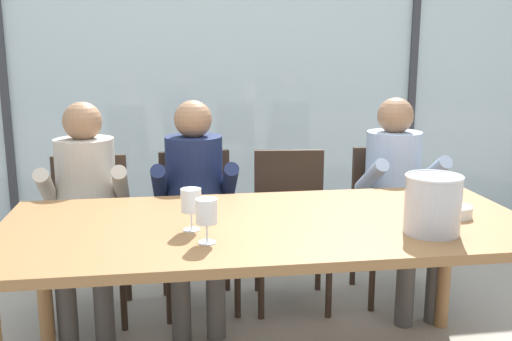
{
  "coord_description": "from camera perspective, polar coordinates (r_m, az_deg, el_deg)",
  "views": [
    {
      "loc": [
        -0.4,
        -2.34,
        1.5
      ],
      "look_at": [
        0.0,
        0.35,
        0.92
      ],
      "focal_mm": 40.63,
      "sensor_mm": 36.0,
      "label": 1
    }
  ],
  "objects": [
    {
      "name": "ice_bucket_primary",
      "position": [
        2.41,
        17.01,
        -3.12
      ],
      "size": [
        0.23,
        0.23,
        0.24
      ],
      "color": "#B7B7BC",
      "rests_on": "dining_table"
    },
    {
      "name": "chair_near_curtain",
      "position": [
        3.41,
        -16.05,
        -4.99
      ],
      "size": [
        0.44,
        0.44,
        0.89
      ],
      "rotation": [
        0.0,
        0.0,
        0.0
      ],
      "color": "#332319",
      "rests_on": "ground"
    },
    {
      "name": "window_mullion_right",
      "position": [
        5.24,
        15.17,
        9.52
      ],
      "size": [
        0.06,
        0.06,
        2.6
      ],
      "primitive_type": "cube",
      "color": "#38383D",
      "rests_on": "ground"
    },
    {
      "name": "person_beige_jumper",
      "position": [
        3.25,
        -16.42,
        -2.68
      ],
      "size": [
        0.47,
        0.62,
        1.21
      ],
      "rotation": [
        0.0,
        0.0,
        0.04
      ],
      "color": "#B7AD9E",
      "rests_on": "ground"
    },
    {
      "name": "person_pale_blue_shirt",
      "position": [
        3.47,
        13.8,
        -1.62
      ],
      "size": [
        0.48,
        0.63,
        1.21
      ],
      "rotation": [
        0.0,
        0.0,
        0.08
      ],
      "color": "#9EB2D1",
      "rests_on": "ground"
    },
    {
      "name": "wine_glass_near_bucket",
      "position": [
        2.2,
        -4.89,
        -4.22
      ],
      "size": [
        0.08,
        0.08,
        0.17
      ],
      "color": "silver",
      "rests_on": "dining_table"
    },
    {
      "name": "chair_right_of_center",
      "position": [
        3.65,
        13.02,
        -3.72
      ],
      "size": [
        0.45,
        0.45,
        0.89
      ],
      "rotation": [
        0.0,
        0.0,
        -0.02
      ],
      "color": "#332319",
      "rests_on": "ground"
    },
    {
      "name": "hillside_vineyard",
      "position": [
        8.73,
        -5.81,
        6.87
      ],
      "size": [
        13.47,
        2.4,
        1.42
      ],
      "primitive_type": "cube",
      "color": "#386633",
      "rests_on": "ground"
    },
    {
      "name": "chair_center",
      "position": [
        3.45,
        3.4,
        -4.32
      ],
      "size": [
        0.48,
        0.48,
        0.89
      ],
      "rotation": [
        0.0,
        0.0,
        -0.1
      ],
      "color": "#332319",
      "rests_on": "ground"
    },
    {
      "name": "ground",
      "position": [
        3.69,
        -1.51,
        -11.9
      ],
      "size": [
        14.0,
        14.0,
        0.0
      ],
      "primitive_type": "plane",
      "color": "#9E9384"
    },
    {
      "name": "chair_left_of_center",
      "position": [
        3.43,
        -5.82,
        -4.47
      ],
      "size": [
        0.46,
        0.46,
        0.89
      ],
      "rotation": [
        0.0,
        0.0,
        0.06
      ],
      "color": "#332319",
      "rests_on": "ground"
    },
    {
      "name": "dining_table",
      "position": [
        2.51,
        1.18,
        -6.62
      ],
      "size": [
        2.27,
        1.01,
        0.77
      ],
      "color": "olive",
      "rests_on": "ground"
    },
    {
      "name": "person_navy_polo",
      "position": [
        3.22,
        -6.03,
        -2.39
      ],
      "size": [
        0.47,
        0.61,
        1.21
      ],
      "rotation": [
        0.0,
        0.0,
        -0.02
      ],
      "color": "#192347",
      "rests_on": "ground"
    },
    {
      "name": "window_mullion_left",
      "position": [
        4.98,
        -23.63,
        8.82
      ],
      "size": [
        0.06,
        0.06,
        2.6
      ],
      "primitive_type": "cube",
      "color": "#38383D",
      "rests_on": "ground"
    },
    {
      "name": "wine_glass_by_left_taster",
      "position": [
        2.36,
        -6.41,
        -3.02
      ],
      "size": [
        0.08,
        0.08,
        0.17
      ],
      "color": "silver",
      "rests_on": "dining_table"
    },
    {
      "name": "window_glass_panel",
      "position": [
        4.85,
        -3.75,
        9.73
      ],
      "size": [
        7.47,
        0.03,
        2.6
      ],
      "primitive_type": "cube",
      "color": "silver",
      "rests_on": "ground"
    },
    {
      "name": "tasting_bowl",
      "position": [
        2.69,
        19.07,
        -3.83
      ],
      "size": [
        0.14,
        0.14,
        0.05
      ],
      "primitive_type": "cylinder",
      "color": "silver",
      "rests_on": "dining_table"
    }
  ]
}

